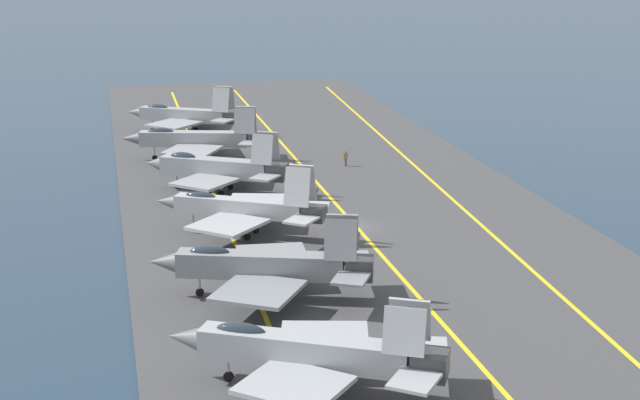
{
  "coord_description": "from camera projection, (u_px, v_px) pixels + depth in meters",
  "views": [
    {
      "loc": [
        -82.01,
        21.74,
        26.2
      ],
      "look_at": [
        0.68,
        3.19,
        2.9
      ],
      "focal_mm": 55.0,
      "sensor_mm": 36.0,
      "label": 1
    }
  ],
  "objects": [
    {
      "name": "parked_jet_fifth",
      "position": [
        197.0,
        139.0,
        113.45
      ],
      "size": [
        13.57,
        16.88,
        6.33
      ],
      "color": "#93999E",
      "rests_on": "carrier_deck"
    },
    {
      "name": "deck_stripe_centerline",
      "position": [
        356.0,
        226.0,
        88.59
      ],
      "size": [
        161.84,
        0.36,
        0.01
      ],
      "primitive_type": "cube",
      "color": "yellow",
      "rests_on": "carrier_deck"
    },
    {
      "name": "crew_brown_vest",
      "position": [
        346.0,
        158.0,
        111.13
      ],
      "size": [
        0.42,
        0.46,
        1.8
      ],
      "color": "#4C473D",
      "rests_on": "carrier_deck"
    },
    {
      "name": "parked_jet_second",
      "position": [
        265.0,
        265.0,
        70.57
      ],
      "size": [
        13.81,
        16.43,
        6.37
      ],
      "color": "gray",
      "rests_on": "carrier_deck"
    },
    {
      "name": "parked_jet_third",
      "position": [
        244.0,
        208.0,
        85.17
      ],
      "size": [
        13.34,
        15.4,
        6.67
      ],
      "color": "#A8AAAF",
      "rests_on": "carrier_deck"
    },
    {
      "name": "carrier_deck",
      "position": [
        356.0,
        229.0,
        88.64
      ],
      "size": [
        179.82,
        41.34,
        0.4
      ],
      "primitive_type": "cube",
      "color": "#424244",
      "rests_on": "ground"
    },
    {
      "name": "parked_jet_sixth",
      "position": [
        186.0,
        115.0,
        129.23
      ],
      "size": [
        13.74,
        15.78,
        6.37
      ],
      "color": "#93999E",
      "rests_on": "carrier_deck"
    },
    {
      "name": "parked_jet_nearest",
      "position": [
        309.0,
        351.0,
        56.29
      ],
      "size": [
        12.72,
        16.48,
        6.01
      ],
      "color": "#9EA3A8",
      "rests_on": "carrier_deck"
    },
    {
      "name": "deck_stripe_edge_line",
      "position": [
        231.0,
        235.0,
        86.19
      ],
      "size": [
        161.83,
        2.26,
        0.01
      ],
      "primitive_type": "cube",
      "rotation": [
        0.0,
        0.0,
        -0.01
      ],
      "color": "yellow",
      "rests_on": "carrier_deck"
    },
    {
      "name": "ground_plane",
      "position": [
        356.0,
        231.0,
        88.69
      ],
      "size": [
        2000.0,
        2000.0,
        0.0
      ],
      "primitive_type": "plane",
      "color": "#23384C"
    },
    {
      "name": "parked_jet_fourth",
      "position": [
        217.0,
        168.0,
        99.69
      ],
      "size": [
        13.03,
        15.28,
        6.47
      ],
      "color": "#93999E",
      "rests_on": "carrier_deck"
    },
    {
      "name": "deck_stripe_foul_line",
      "position": [
        474.0,
        219.0,
        90.99
      ],
      "size": [
        161.61,
        9.44,
        0.01
      ],
      "primitive_type": "cube",
      "rotation": [
        0.0,
        0.0,
        -0.06
      ],
      "color": "yellow",
      "rests_on": "carrier_deck"
    }
  ]
}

